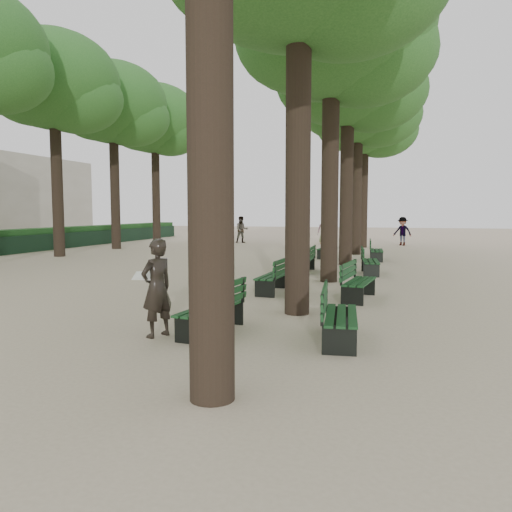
# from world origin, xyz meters

# --- Properties ---
(ground) EXTENTS (120.00, 120.00, 0.00)m
(ground) POSITION_xyz_m (0.00, 0.00, 0.00)
(ground) COLOR #C6B396
(ground) RESTS_ON ground
(tree_central_2) EXTENTS (6.00, 6.00, 9.95)m
(tree_central_2) POSITION_xyz_m (1.50, 8.00, 7.65)
(tree_central_2) COLOR #33261C
(tree_central_2) RESTS_ON ground
(tree_central_3) EXTENTS (6.00, 6.00, 9.95)m
(tree_central_3) POSITION_xyz_m (1.50, 13.00, 7.65)
(tree_central_3) COLOR #33261C
(tree_central_3) RESTS_ON ground
(tree_central_4) EXTENTS (6.00, 6.00, 9.95)m
(tree_central_4) POSITION_xyz_m (1.50, 18.00, 7.65)
(tree_central_4) COLOR #33261C
(tree_central_4) RESTS_ON ground
(tree_central_5) EXTENTS (6.00, 6.00, 9.95)m
(tree_central_5) POSITION_xyz_m (1.50, 23.00, 7.65)
(tree_central_5) COLOR #33261C
(tree_central_5) RESTS_ON ground
(tree_far_3) EXTENTS (6.00, 6.00, 10.45)m
(tree_far_3) POSITION_xyz_m (-12.00, 13.00, 8.14)
(tree_far_3) COLOR #33261C
(tree_far_3) RESTS_ON ground
(tree_far_4) EXTENTS (6.00, 6.00, 10.45)m
(tree_far_4) POSITION_xyz_m (-12.00, 18.00, 8.14)
(tree_far_4) COLOR #33261C
(tree_far_4) RESTS_ON ground
(tree_far_5) EXTENTS (6.00, 6.00, 10.45)m
(tree_far_5) POSITION_xyz_m (-12.00, 23.00, 8.14)
(tree_far_5) COLOR #33261C
(tree_far_5) RESTS_ON ground
(bench_left_0) EXTENTS (0.78, 1.85, 0.92)m
(bench_left_0) POSITION_xyz_m (0.37, 0.92, 0.27)
(bench_left_0) COLOR black
(bench_left_0) RESTS_ON ground
(bench_left_1) EXTENTS (0.65, 1.82, 0.92)m
(bench_left_1) POSITION_xyz_m (0.37, 5.51, 0.27)
(bench_left_1) COLOR black
(bench_left_1) RESTS_ON ground
(bench_left_2) EXTENTS (0.66, 1.83, 0.92)m
(bench_left_2) POSITION_xyz_m (0.37, 10.13, 0.27)
(bench_left_2) COLOR black
(bench_left_2) RESTS_ON ground
(bench_left_3) EXTENTS (0.70, 1.84, 0.92)m
(bench_left_3) POSITION_xyz_m (0.37, 15.68, 0.27)
(bench_left_3) COLOR black
(bench_left_3) RESTS_ON ground
(bench_right_0) EXTENTS (0.75, 1.85, 0.92)m
(bench_right_0) POSITION_xyz_m (2.63, 0.93, 0.27)
(bench_right_0) COLOR black
(bench_right_0) RESTS_ON ground
(bench_right_1) EXTENTS (0.78, 1.85, 0.92)m
(bench_right_1) POSITION_xyz_m (2.63, 5.04, 0.27)
(bench_right_1) COLOR black
(bench_right_1) RESTS_ON ground
(bench_right_2) EXTENTS (0.76, 1.85, 0.92)m
(bench_right_2) POSITION_xyz_m (2.63, 10.15, 0.27)
(bench_right_2) COLOR black
(bench_right_2) RESTS_ON ground
(bench_right_3) EXTENTS (0.68, 1.83, 0.92)m
(bench_right_3) POSITION_xyz_m (2.63, 15.09, 0.27)
(bench_right_3) COLOR black
(bench_right_3) RESTS_ON ground
(man_with_map) EXTENTS (0.73, 0.76, 1.70)m
(man_with_map) POSITION_xyz_m (-0.43, 0.43, 0.85)
(man_with_map) COLOR black
(man_with_map) RESTS_ON ground
(pedestrian_d) EXTENTS (0.89, 0.39, 1.80)m
(pedestrian_d) POSITION_xyz_m (-1.18, 25.73, 0.90)
(pedestrian_d) COLOR #262628
(pedestrian_d) RESTS_ON ground
(pedestrian_a) EXTENTS (0.95, 0.69, 1.80)m
(pedestrian_a) POSITION_xyz_m (-6.65, 24.94, 0.90)
(pedestrian_a) COLOR #262628
(pedestrian_a) RESTS_ON ground
(pedestrian_b) EXTENTS (1.21, 0.73, 1.79)m
(pedestrian_b) POSITION_xyz_m (3.79, 25.38, 0.89)
(pedestrian_b) COLOR #262628
(pedestrian_b) RESTS_ON ground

